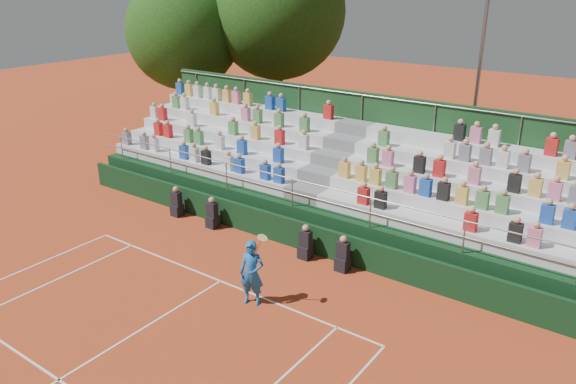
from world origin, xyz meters
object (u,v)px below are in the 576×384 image
Objects in this scene: tree_west at (184,32)px; tree_east at (278,12)px; tennis_player at (252,273)px; floodlight_mast at (480,68)px.

tree_west is 5.16m from tree_east.
tennis_player is 0.26× the size of floodlight_mast.
tree_west is at bearing -170.49° from floodlight_mast.
tree_west is 1.04× the size of floodlight_mast.
tree_east is (4.02, 3.08, 1.04)m from tree_west.
tree_east reaches higher than tree_west.
tennis_player is at bearing -55.75° from tree_east.
floodlight_mast reaches higher than tennis_player.
tree_east is (-9.89, 14.53, 5.89)m from tennis_player.
tennis_player is 18.65m from tree_west.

